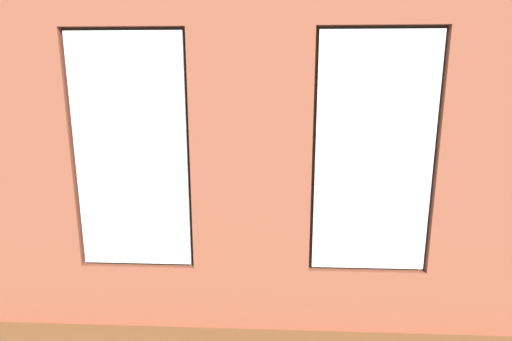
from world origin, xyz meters
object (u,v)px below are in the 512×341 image
object	(u,v)px
potted_plant_mid_room_small	(299,198)
couch_by_window	(198,262)
couch_left	(411,220)
cup_ceramic	(255,196)
potted_plant_corner_near_left	(378,171)
remote_gray	(225,197)
tv_flatscreen	(95,177)
coffee_table	(249,199)
media_console	(99,214)
papasan_chair	(221,175)
candle_jar	(249,193)
potted_plant_by_left_couch	(364,192)
potted_plant_between_couches	(330,248)
potted_plant_foreground_right	(157,170)
table_plant_small	(240,186)

from	to	relation	value
potted_plant_mid_room_small	couch_by_window	bearing A→B (deg)	63.41
couch_left	cup_ceramic	size ratio (longest dim) A/B	21.95
couch_by_window	potted_plant_corner_near_left	world-z (taller)	couch_by_window
remote_gray	tv_flatscreen	size ratio (longest dim) A/B	0.15
coffee_table	media_console	distance (m)	2.44
coffee_table	papasan_chair	xyz separation A→B (m)	(0.68, -1.50, 0.06)
remote_gray	papasan_chair	bearing A→B (deg)	-125.48
candle_jar	remote_gray	bearing A→B (deg)	17.83
tv_flatscreen	media_console	bearing A→B (deg)	90.00
remote_gray	tv_flatscreen	xyz separation A→B (m)	(1.99, 0.39, 0.41)
remote_gray	potted_plant_by_left_couch	size ratio (longest dim) A/B	0.32
media_console	potted_plant_between_couches	bearing A→B (deg)	152.80
candle_jar	potted_plant_foreground_right	world-z (taller)	potted_plant_foreground_right
table_plant_small	potted_plant_by_left_couch	xyz separation A→B (m)	(-2.22, -0.50, -0.21)
cup_ceramic	papasan_chair	size ratio (longest dim) A/B	0.08
tv_flatscreen	potted_plant_foreground_right	size ratio (longest dim) A/B	0.93
couch_by_window	potted_plant_between_couches	distance (m)	1.50
table_plant_small	media_console	size ratio (longest dim) A/B	0.22
couch_left	tv_flatscreen	world-z (taller)	tv_flatscreen
candle_jar	potted_plant_by_left_couch	bearing A→B (deg)	-163.67
remote_gray	potted_plant_between_couches	size ratio (longest dim) A/B	0.21
potted_plant_by_left_couch	potted_plant_foreground_right	distance (m)	4.30
potted_plant_by_left_couch	potted_plant_mid_room_small	world-z (taller)	potted_plant_by_left_couch
tv_flatscreen	potted_plant_corner_near_left	world-z (taller)	tv_flatscreen
couch_by_window	potted_plant_mid_room_small	distance (m)	2.90
tv_flatscreen	couch_left	bearing A→B (deg)	176.96
couch_by_window	potted_plant_foreground_right	xyz separation A→B (m)	(1.65, -4.07, 0.16)
candle_jar	table_plant_small	world-z (taller)	table_plant_small
potted_plant_foreground_right	potted_plant_between_couches	size ratio (longest dim) A/B	1.48
papasan_chair	potted_plant_foreground_right	distance (m)	1.43
potted_plant_by_left_couch	potted_plant_mid_room_small	distance (m)	1.24
potted_plant_by_left_couch	potted_plant_mid_room_small	bearing A→B (deg)	15.77
coffee_table	potted_plant_corner_near_left	distance (m)	3.16
couch_by_window	couch_left	distance (m)	3.28
papasan_chair	table_plant_small	bearing A→B (deg)	110.32
coffee_table	potted_plant_mid_room_small	bearing A→B (deg)	-162.90
potted_plant_between_couches	couch_left	bearing A→B (deg)	-132.91
cup_ceramic	potted_plant_between_couches	bearing A→B (deg)	113.82
tv_flatscreen	potted_plant_mid_room_small	world-z (taller)	tv_flatscreen
potted_plant_by_left_couch	potted_plant_mid_room_small	size ratio (longest dim) A/B	1.03
media_console	table_plant_small	bearing A→B (deg)	-164.40
potted_plant_by_left_couch	potted_plant_mid_room_small	xyz separation A→B (m)	(1.19, 0.34, -0.02)
media_console	papasan_chair	size ratio (longest dim) A/B	1.04
couch_left	table_plant_small	xyz separation A→B (m)	(2.62, -0.87, 0.24)
candle_jar	potted_plant_mid_room_small	world-z (taller)	candle_jar
table_plant_small	media_console	world-z (taller)	table_plant_small
couch_by_window	potted_plant_mid_room_small	xyz separation A→B (m)	(-1.30, -2.60, 0.01)
cup_ceramic	potted_plant_between_couches	xyz separation A→B (m)	(-0.95, 2.15, 0.03)
potted_plant_corner_near_left	couch_by_window	bearing A→B (deg)	53.64
couch_by_window	cup_ceramic	world-z (taller)	couch_by_window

